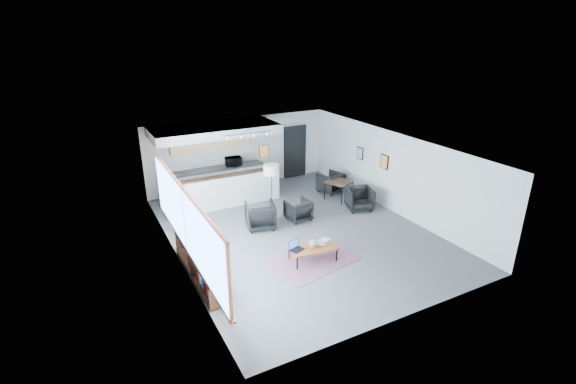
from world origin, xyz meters
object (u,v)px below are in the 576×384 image
armchair_right (298,209)px  microwave (233,161)px  ceramic_pot (313,244)px  laptop (295,247)px  armchair_left (260,214)px  coffee_table (313,248)px  floor_lamp (271,171)px  dining_table (339,183)px  book_stack (324,241)px  dining_chair_far (330,183)px  dining_chair_near (359,200)px

armchair_right → microwave: microwave is taller
armchair_right → ceramic_pot: bearing=66.0°
laptop → armchair_left: 2.29m
armchair_right → laptop: bearing=55.8°
microwave → coffee_table: bearing=-84.0°
floor_lamp → microwave: floor_lamp is taller
armchair_right → dining_table: (2.08, 0.84, 0.25)m
floor_lamp → book_stack: bearing=-88.4°
dining_table → armchair_left: bearing=-166.8°
book_stack → dining_chair_far: size_ratio=0.55×
book_stack → microwave: size_ratio=0.68×
laptop → book_stack: 0.84m
dining_table → dining_chair_far: size_ratio=1.51×
floor_lamp → dining_chair_near: 3.12m
dining_table → dining_chair_far: dining_chair_far is taller
dining_table → dining_chair_far: (0.12, 0.70, -0.26)m
laptop → floor_lamp: (0.76, 2.95, 1.01)m
dining_table → dining_chair_far: bearing=80.4°
coffee_table → ceramic_pot: bearing=-112.5°
coffee_table → laptop: 0.48m
laptop → ceramic_pot: laptop is taller
armchair_left → microwave: size_ratio=1.53×
armchair_right → dining_chair_far: 2.68m
armchair_right → floor_lamp: bearing=-54.9°
book_stack → dining_chair_near: size_ratio=0.54×
armchair_left → dining_table: size_ratio=0.82×
laptop → floor_lamp: floor_lamp is taller
laptop → floor_lamp: 3.21m
book_stack → floor_lamp: bearing=91.6°
book_stack → armchair_left: 2.46m
armchair_right → dining_chair_near: 2.19m
armchair_right → floor_lamp: size_ratio=0.42×
coffee_table → microwave: microwave is taller
dining_chair_near → laptop: bearing=-132.4°
coffee_table → floor_lamp: 3.27m
laptop → dining_chair_near: (3.51, 1.99, -0.11)m
book_stack → floor_lamp: 3.17m
ceramic_pot → armchair_left: (-0.38, 2.44, -0.08)m
armchair_right → floor_lamp: floor_lamp is taller
coffee_table → dining_chair_near: bearing=40.7°
ceramic_pot → book_stack: ceramic_pot is taller
laptop → microwave: (0.53, 5.69, 0.66)m
armchair_left → floor_lamp: bearing=-122.2°
armchair_right → dining_table: 2.26m
laptop → microwave: size_ratio=0.74×
coffee_table → dining_table: bearing=53.3°
book_stack → dining_chair_far: bearing=54.9°
dining_chair_near → dining_chair_far: (0.02, 1.78, -0.00)m
microwave → floor_lamp: bearing=-78.5°
laptop → armchair_right: (1.33, 2.23, -0.10)m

